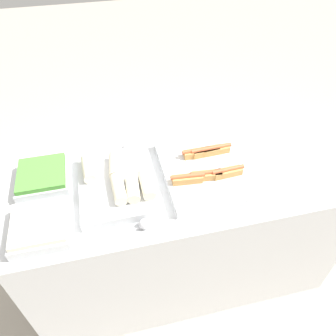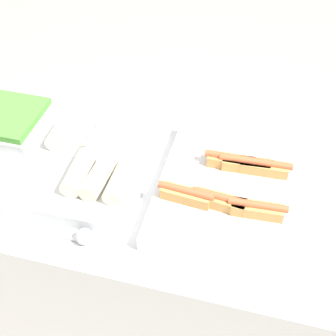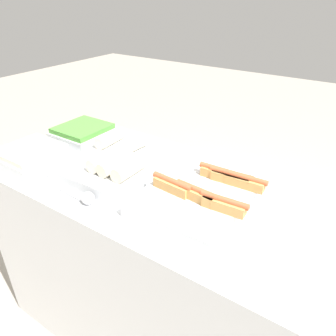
# 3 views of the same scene
# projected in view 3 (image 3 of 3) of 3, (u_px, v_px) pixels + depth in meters

# --- Properties ---
(counter) EXTENTS (1.76, 0.72, 0.92)m
(counter) POSITION_uv_depth(u_px,v_px,m) (185.00, 277.00, 1.48)
(counter) COLOR silver
(counter) RESTS_ON ground_plane
(tray_hotdogs) EXTENTS (0.38, 0.52, 0.10)m
(tray_hotdogs) POSITION_uv_depth(u_px,v_px,m) (204.00, 191.00, 1.21)
(tray_hotdogs) COLOR silver
(tray_hotdogs) RESTS_ON counter
(tray_wraps) EXTENTS (0.37, 0.47, 0.11)m
(tray_wraps) POSITION_uv_depth(u_px,v_px,m) (119.00, 161.00, 1.40)
(tray_wraps) COLOR silver
(tray_wraps) RESTS_ON counter
(tray_side_front) EXTENTS (0.25, 0.26, 0.07)m
(tray_side_front) POSITION_uv_depth(u_px,v_px,m) (31.00, 155.00, 1.45)
(tray_side_front) COLOR silver
(tray_side_front) RESTS_ON counter
(tray_side_back) EXTENTS (0.25, 0.26, 0.07)m
(tray_side_back) POSITION_uv_depth(u_px,v_px,m) (83.00, 133.00, 1.68)
(tray_side_back) COLOR silver
(tray_side_back) RESTS_ON counter
(serving_spoon_near) EXTENTS (0.24, 0.05, 0.05)m
(serving_spoon_near) POSITION_uv_depth(u_px,v_px,m) (85.00, 197.00, 1.19)
(serving_spoon_near) COLOR silver
(serving_spoon_near) RESTS_ON counter
(serving_spoon_far) EXTENTS (0.23, 0.05, 0.05)m
(serving_spoon_far) POSITION_uv_depth(u_px,v_px,m) (166.00, 146.00, 1.58)
(serving_spoon_far) COLOR silver
(serving_spoon_far) RESTS_ON counter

